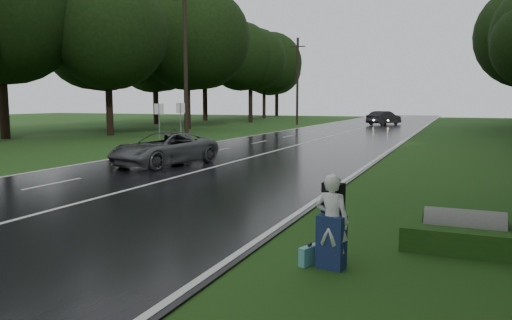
{
  "coord_description": "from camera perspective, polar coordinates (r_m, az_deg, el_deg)",
  "views": [
    {
      "loc": [
        9.38,
        -10.09,
        2.76
      ],
      "look_at": [
        4.07,
        2.57,
        1.1
      ],
      "focal_mm": 34.18,
      "sensor_mm": 36.0,
      "label": 1
    }
  ],
  "objects": [
    {
      "name": "grey_car",
      "position": [
        21.21,
        -10.71,
        1.3
      ],
      "size": [
        3.36,
        5.39,
        1.39
      ],
      "primitive_type": "imported",
      "rotation": [
        0.0,
        0.0,
        6.06
      ],
      "color": "#464A4B",
      "rests_on": "road"
    },
    {
      "name": "tree_left_d",
      "position": [
        41.4,
        -16.67,
        2.78
      ],
      "size": [
        9.1,
        9.1,
        14.22
      ],
      "primitive_type": null,
      "color": "black",
      "rests_on": "ground"
    },
    {
      "name": "utility_pole_far",
      "position": [
        58.02,
        4.82,
        4.14
      ],
      "size": [
        1.8,
        0.28,
        10.09
      ],
      "primitive_type": null,
      "color": "black",
      "rests_on": "ground"
    },
    {
      "name": "utility_pole_mid",
      "position": [
        34.94,
        -8.09,
        2.29
      ],
      "size": [
        1.8,
        0.28,
        10.85
      ],
      "primitive_type": null,
      "color": "black",
      "rests_on": "ground"
    },
    {
      "name": "road",
      "position": [
        31.64,
        5.45,
        1.89
      ],
      "size": [
        12.0,
        140.0,
        0.04
      ],
      "primitive_type": "cube",
      "color": "black",
      "rests_on": "ground"
    },
    {
      "name": "hitchhiker",
      "position": [
        8.2,
        8.87,
        -7.47
      ],
      "size": [
        0.63,
        0.59,
        1.59
      ],
      "color": "silver",
      "rests_on": "ground"
    },
    {
      "name": "lane_center",
      "position": [
        31.64,
        5.45,
        1.94
      ],
      "size": [
        0.12,
        140.0,
        0.01
      ],
      "primitive_type": "cube",
      "color": "silver",
      "rests_on": "road"
    },
    {
      "name": "tree_left_e",
      "position": [
        49.18,
        -8.0,
        3.61
      ],
      "size": [
        9.87,
        9.87,
        15.43
      ],
      "primitive_type": null,
      "color": "black",
      "rests_on": "ground"
    },
    {
      "name": "suitcase",
      "position": [
        8.47,
        6.29,
        -11.01
      ],
      "size": [
        0.28,
        0.47,
        0.32
      ],
      "primitive_type": "cube",
      "rotation": [
        0.0,
        0.0,
        5.92
      ],
      "color": "teal",
      "rests_on": "ground"
    },
    {
      "name": "road_sign_b",
      "position": [
        31.81,
        -8.75,
        1.84
      ],
      "size": [
        0.64,
        0.1,
        2.65
      ],
      "primitive_type": null,
      "color": "white",
      "rests_on": "ground"
    },
    {
      "name": "far_car",
      "position": [
        58.67,
        14.74,
        4.79
      ],
      "size": [
        3.56,
        5.08,
        1.59
      ],
      "primitive_type": "imported",
      "rotation": [
        0.0,
        0.0,
        2.71
      ],
      "color": "black",
      "rests_on": "road"
    },
    {
      "name": "ground",
      "position": [
        14.05,
        -19.8,
        -4.85
      ],
      "size": [
        160.0,
        160.0,
        0.0
      ],
      "primitive_type": "plane",
      "color": "#1E4313",
      "rests_on": "ground"
    },
    {
      "name": "road_sign_a",
      "position": [
        29.77,
        -11.19,
        1.44
      ],
      "size": [
        0.63,
        0.1,
        2.62
      ],
      "primitive_type": null,
      "color": "white",
      "rests_on": "ground"
    },
    {
      "name": "culvert",
      "position": [
        10.25,
        23.05,
        -9.28
      ],
      "size": [
        1.44,
        0.72,
        0.72
      ],
      "primitive_type": "cylinder",
      "rotation": [
        0.0,
        1.57,
        0.0
      ],
      "color": "slate",
      "rests_on": "ground"
    },
    {
      "name": "tree_left_f",
      "position": [
        64.37,
        -0.64,
        4.44
      ],
      "size": [
        9.91,
        9.91,
        15.49
      ],
      "primitive_type": null,
      "color": "black",
      "rests_on": "ground"
    }
  ]
}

